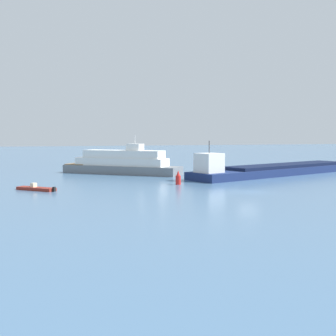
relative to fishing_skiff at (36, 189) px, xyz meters
The scene contains 5 objects.
ground_plane 25.29m from the fishing_skiff, 20.21° to the right, with size 400.00×400.00×0.00m, color #476B8E.
fishing_skiff is the anchor object (origin of this frame).
white_riverboat 23.73m from the fishing_skiff, 53.55° to the left, with size 18.90×16.51×6.50m.
cargo_barge 39.82m from the fishing_skiff, 14.53° to the left, with size 36.95×19.28×5.79m.
channel_buoy_red 18.30m from the fishing_skiff, ahead, with size 0.70×0.70×1.90m.
Camera 1 is at (-23.96, -47.47, 6.84)m, focal length 48.29 mm.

